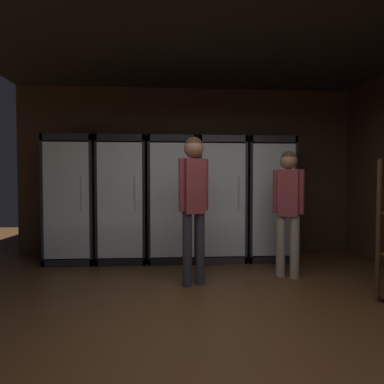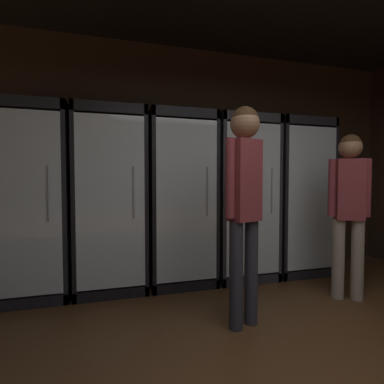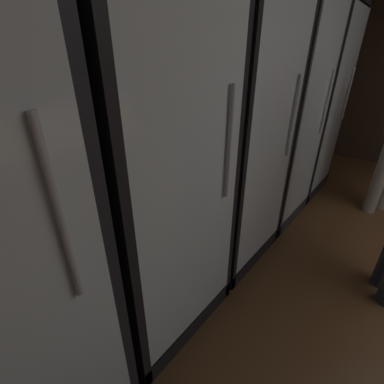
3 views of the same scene
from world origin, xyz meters
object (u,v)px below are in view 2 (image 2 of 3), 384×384
at_px(cooler_center, 180,201).
at_px(cooler_far_left, 34,203).
at_px(shopper_near, 349,200).
at_px(shopper_far, 244,189).
at_px(cooler_right, 240,199).
at_px(cooler_far_right, 293,198).
at_px(cooler_left, 112,202).

bearing_deg(cooler_center, cooler_far_left, 179.98).
distance_m(cooler_center, shopper_near, 1.74).
bearing_deg(shopper_far, cooler_center, 103.09).
distance_m(cooler_right, cooler_far_right, 0.75).
bearing_deg(shopper_near, cooler_center, 147.98).
relative_size(cooler_center, shopper_near, 1.19).
distance_m(cooler_left, cooler_far_right, 2.25).
height_order(cooler_center, shopper_near, cooler_center).
distance_m(cooler_far_left, shopper_near, 3.12).
distance_m(cooler_left, cooler_right, 1.50).
distance_m(cooler_left, shopper_near, 2.41).
distance_m(cooler_center, shopper_far, 1.18).
height_order(cooler_far_left, cooler_left, same).
bearing_deg(cooler_center, shopper_far, -76.91).
height_order(cooler_left, cooler_far_right, same).
bearing_deg(cooler_center, cooler_left, 179.86).
height_order(cooler_right, shopper_far, cooler_right).
bearing_deg(shopper_far, cooler_right, 66.71).
relative_size(shopper_near, shopper_far, 0.93).
height_order(cooler_far_right, shopper_near, cooler_far_right).
relative_size(cooler_far_left, shopper_near, 1.19).
height_order(cooler_center, cooler_right, same).
distance_m(cooler_far_right, shopper_far, 1.69).
height_order(cooler_far_left, cooler_far_right, same).
relative_size(cooler_right, cooler_far_right, 1.00).
bearing_deg(cooler_right, cooler_far_right, -0.19).
bearing_deg(cooler_right, shopper_near, -51.97).
height_order(shopper_near, shopper_far, shopper_far).
bearing_deg(cooler_far_left, cooler_far_right, -0.02).
relative_size(cooler_far_left, cooler_right, 1.00).
xyz_separation_m(cooler_far_left, cooler_center, (1.50, -0.00, -0.01)).
xyz_separation_m(cooler_left, cooler_center, (0.75, -0.00, -0.00)).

